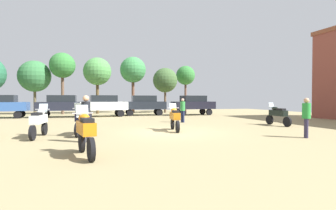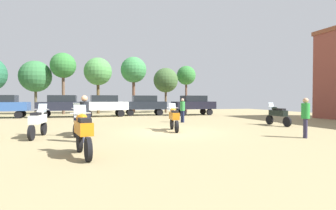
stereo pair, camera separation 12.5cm
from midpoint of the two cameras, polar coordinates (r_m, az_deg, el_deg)
The scene contains 20 objects.
ground_plane at distance 13.57m, azimuth 0.51°, elevation -5.80°, with size 44.00×52.00×0.02m.
motorcycle_1 at distance 8.15m, azimuth -17.27°, elevation -5.41°, with size 0.68×2.10×1.49m.
motorcycle_3 at distance 13.89m, azimuth 1.55°, elevation -2.67°, with size 0.65×2.06×1.44m.
motorcycle_4 at distance 12.95m, azimuth -17.57°, elevation -2.87°, with size 0.85×2.24×1.50m.
motorcycle_5 at distance 18.00m, azimuth 22.60°, elevation -1.85°, with size 0.62×2.13×1.44m.
motorcycle_6 at distance 12.79m, azimuth -25.78°, elevation -3.10°, with size 0.66×2.24×1.45m.
car_1 at distance 27.09m, azimuth -4.95°, elevation 0.26°, with size 4.40×2.06×2.00m.
car_2 at distance 27.08m, azimuth -31.97°, elevation 0.06°, with size 4.31×1.81×2.00m.
car_3 at distance 27.46m, azimuth 5.63°, elevation 0.28°, with size 4.40×2.06×2.00m.
car_4 at distance 25.96m, azimuth -21.46°, elevation 0.13°, with size 4.37×1.98×2.00m.
car_5 at distance 25.67m, azimuth -13.38°, elevation 0.17°, with size 4.40×2.06×2.00m.
person_1 at distance 10.69m, azimuth -17.12°, elevation -2.02°, with size 0.46×0.46×1.81m.
person_2 at distance 12.81m, azimuth 27.59°, elevation -1.84°, with size 0.47×0.47×1.71m.
person_3 at distance 18.83m, azimuth 3.31°, elevation -0.74°, with size 0.45×0.45×1.71m.
tree_1 at distance 32.02m, azimuth -0.38°, elevation 5.29°, with size 2.93×2.93×5.37m.
tree_2 at distance 31.36m, azimuth -14.65°, elevation 6.89°, with size 3.11×3.11×6.33m.
tree_3 at distance 34.43m, azimuth 4.02°, elevation 6.26°, with size 2.43×2.43×5.90m.
tree_6 at distance 32.64m, azimuth -7.27°, elevation 7.39°, with size 3.10×3.10×6.72m.
tree_7 at distance 31.29m, azimuth -21.42°, elevation 7.77°, with size 2.73×2.73×6.66m.
tree_8 at distance 32.31m, azimuth -26.39°, elevation 5.49°, with size 3.37×3.37×5.80m.
Camera 2 is at (-3.96, -12.87, 1.70)m, focal length 28.49 mm.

